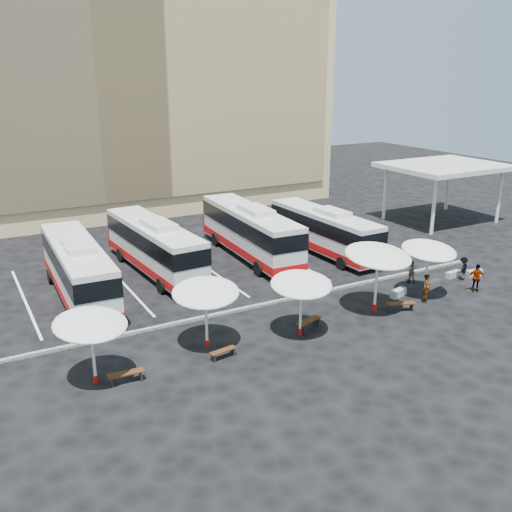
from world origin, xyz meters
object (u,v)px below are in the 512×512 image
bus_1 (154,245)px  passenger_1 (411,271)px  wood_bench_2 (309,322)px  passenger_3 (463,269)px  passenger_0 (427,288)px  sunshade_0 (90,325)px  conc_bench_0 (398,293)px  bus_2 (250,230)px  wood_bench_3 (401,305)px  sunshade_2 (301,285)px  wood_bench_1 (223,352)px  sunshade_1 (206,293)px  bus_3 (324,230)px  passenger_2 (476,278)px  conc_bench_1 (432,284)px  sunshade_3 (378,256)px  conc_bench_2 (453,274)px  sunshade_4 (429,251)px  conc_bench_3 (474,273)px  wood_bench_0 (126,375)px  bus_0 (78,268)px

bus_1 → passenger_1: size_ratio=7.83×
wood_bench_2 → passenger_3: 13.10m
passenger_0 → sunshade_0: bearing=134.4°
conc_bench_0 → bus_1: bearing=135.0°
bus_2 → wood_bench_3: (2.74, -13.05, -1.61)m
bus_1 → passenger_0: bus_1 is taller
sunshade_0 → sunshade_2: bearing=-1.6°
wood_bench_1 → wood_bench_3: 11.32m
sunshade_2 → sunshade_1: bearing=167.5°
bus_3 → sunshade_0: bus_3 is taller
wood_bench_2 → passenger_2: size_ratio=0.98×
passenger_1 → conc_bench_1: bearing=137.0°
sunshade_3 → conc_bench_2: (8.25, 1.85, -3.10)m
sunshade_4 → passenger_2: sunshade_4 is taller
conc_bench_3 → passenger_1: 4.80m
wood_bench_2 → sunshade_0: bearing=-179.6°
sunshade_2 → passenger_2: 13.04m
passenger_1 → passenger_3: 3.58m
sunshade_1 → passenger_0: 13.91m
bus_2 → passenger_3: (9.82, -11.14, -1.22)m
wood_bench_0 → wood_bench_3: wood_bench_3 is taller
wood_bench_2 → passenger_3: size_ratio=1.11×
sunshade_0 → conc_bench_3: (25.56, 1.58, -2.58)m
sunshade_2 → passenger_1: (10.44, 3.02, -2.03)m
sunshade_4 → passenger_2: (3.27, -0.97, -2.00)m
wood_bench_2 → conc_bench_0: (7.34, 1.20, -0.16)m
conc_bench_0 → passenger_1: size_ratio=0.80×
bus_0 → sunshade_2: bus_0 is taller
bus_0 → conc_bench_1: (19.88, -9.02, -1.68)m
bus_1 → sunshade_2: size_ratio=3.00×
bus_0 → bus_1: size_ratio=0.99×
passenger_3 → conc_bench_3: bearing=163.4°
sunshade_2 → conc_bench_2: bearing=9.9°
bus_3 → wood_bench_3: (-2.46, -11.09, -1.41)m
sunshade_3 → wood_bench_0: (-14.70, -0.85, -2.93)m
sunshade_0 → conc_bench_0: sunshade_0 is taller
bus_2 → bus_1: bearing=-177.6°
conc_bench_3 → conc_bench_2: bearing=160.5°
bus_3 → sunshade_0: bearing=-153.2°
wood_bench_3 → passenger_1: size_ratio=1.11×
sunshade_3 → wood_bench_3: 3.28m
bus_2 → wood_bench_0: (-13.28, -13.22, -1.62)m
bus_2 → wood_bench_0: bearing=-132.1°
bus_0 → conc_bench_3: bearing=-18.3°
wood_bench_3 → passenger_3: (7.08, 1.92, 0.39)m
bus_2 → passenger_1: size_ratio=8.17×
wood_bench_2 → passenger_2: 12.14m
sunshade_4 → passenger_1: 3.11m
sunshade_2 → conc_bench_2: 14.09m
wood_bench_1 → conc_bench_1: conc_bench_1 is taller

